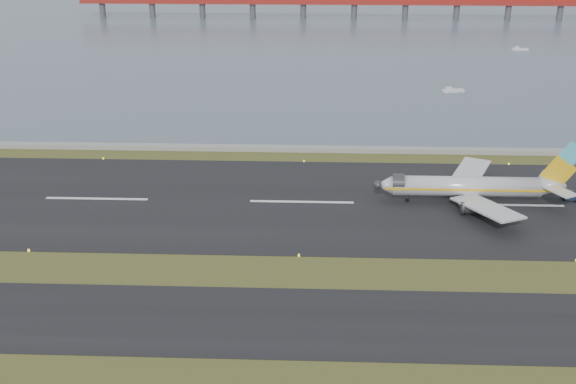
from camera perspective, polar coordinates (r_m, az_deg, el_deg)
ground at (r=112.30m, az=0.77°, el=-6.91°), size 1000.00×1000.00×0.00m
taxiway_strip at (r=102.00m, az=0.59°, el=-10.20°), size 1000.00×18.00×0.10m
runway_strip at (r=139.18m, az=1.10°, el=-0.80°), size 1000.00×45.00×0.10m
seawall at (r=166.98m, az=1.32°, el=3.43°), size 1000.00×2.50×1.00m
red_pier at (r=351.47m, az=5.27°, el=14.64°), size 260.00×5.00×10.20m
airliner at (r=141.96m, az=14.49°, el=0.42°), size 38.52×32.89×12.80m
pushback_tug at (r=149.98m, az=21.42°, el=-0.28°), size 3.59×2.86×2.02m
workboat_near at (r=223.53m, az=12.86°, el=7.83°), size 6.78×3.40×1.58m
workboat_far at (r=291.98m, az=17.82°, el=10.70°), size 6.12×2.24×1.46m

